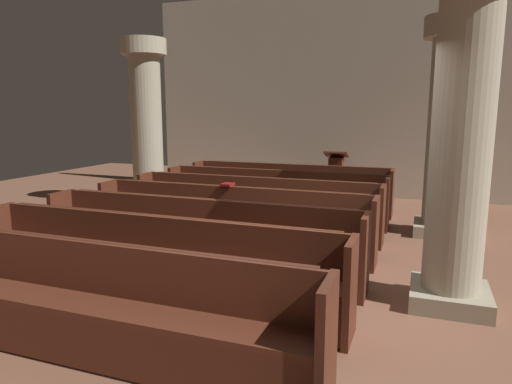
{
  "coord_description": "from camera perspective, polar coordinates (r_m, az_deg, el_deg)",
  "views": [
    {
      "loc": [
        1.25,
        -4.31,
        1.88
      ],
      "look_at": [
        -0.96,
        1.7,
        0.75
      ],
      "focal_mm": 32.03,
      "sensor_mm": 36.0,
      "label": 1
    }
  ],
  "objects": [
    {
      "name": "lectern",
      "position": [
        9.61,
        9.92,
        1.33
      ],
      "size": [
        0.48,
        0.45,
        1.08
      ],
      "color": "#411E13",
      "rests_on": "ground"
    },
    {
      "name": "back_wall",
      "position": [
        10.47,
        13.63,
        11.77
      ],
      "size": [
        10.0,
        0.16,
        4.5
      ],
      "primitive_type": "cube",
      "color": "beige",
      "rests_on": "ground"
    },
    {
      "name": "hymn_book",
      "position": [
        6.3,
        -3.57,
        0.94
      ],
      "size": [
        0.15,
        0.2,
        0.04
      ],
      "primitive_type": "cube",
      "color": "maroon",
      "rests_on": "pew_row_3"
    },
    {
      "name": "pew_row_5",
      "position": [
        4.56,
        -13.09,
        -8.3
      ],
      "size": [
        3.89,
        0.46,
        0.87
      ],
      "color": "#562819",
      "rests_on": "ground"
    },
    {
      "name": "pew_row_4",
      "position": [
        5.34,
        -7.47,
        -5.38
      ],
      "size": [
        3.89,
        0.46,
        0.87
      ],
      "color": "#562819",
      "rests_on": "ground"
    },
    {
      "name": "pew_row_6",
      "position": [
        3.85,
        -21.04,
        -12.21
      ],
      "size": [
        3.89,
        0.47,
        0.87
      ],
      "color": "#562819",
      "rests_on": "ground"
    },
    {
      "name": "pew_row_2",
      "position": [
        7.04,
        -0.26,
        -1.54
      ],
      "size": [
        3.89,
        0.46,
        0.87
      ],
      "color": "#562819",
      "rests_on": "ground"
    },
    {
      "name": "pew_row_0",
      "position": [
        8.82,
        4.08,
        0.8
      ],
      "size": [
        3.89,
        0.47,
        0.87
      ],
      "color": "#562819",
      "rests_on": "ground"
    },
    {
      "name": "pew_row_1",
      "position": [
        7.92,
        2.15,
        -0.24
      ],
      "size": [
        3.89,
        0.46,
        0.87
      ],
      "color": "#562819",
      "rests_on": "ground"
    },
    {
      "name": "pillar_aisle_side",
      "position": [
        7.45,
        22.9,
        7.76
      ],
      "size": [
        0.86,
        0.86,
        3.24
      ],
      "color": "#9F967E",
      "rests_on": "ground"
    },
    {
      "name": "pew_row_3",
      "position": [
        6.18,
        -3.36,
        -3.2
      ],
      "size": [
        3.89,
        0.47,
        0.87
      ],
      "color": "#562819",
      "rests_on": "ground"
    },
    {
      "name": "pillar_far_side",
      "position": [
        9.22,
        -13.52,
        8.56
      ],
      "size": [
        0.86,
        0.86,
        3.24
      ],
      "color": "#9F967E",
      "rests_on": "ground"
    },
    {
      "name": "ground_plane",
      "position": [
        4.87,
        3.82,
        -12.75
      ],
      "size": [
        19.2,
        19.2,
        0.0
      ],
      "primitive_type": "plane",
      "color": "brown"
    },
    {
      "name": "pillar_aisle_rear",
      "position": [
        4.65,
        24.34,
        6.75
      ],
      "size": [
        0.79,
        0.79,
        3.24
      ],
      "color": "#9F967E",
      "rests_on": "ground"
    }
  ]
}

